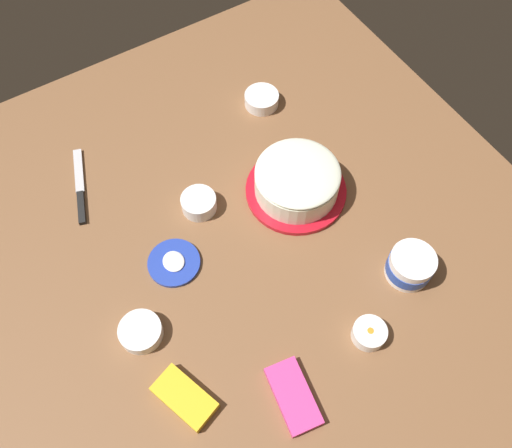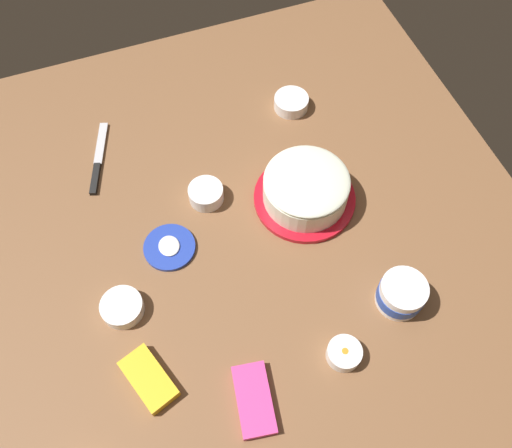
% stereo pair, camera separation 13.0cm
% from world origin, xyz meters
% --- Properties ---
extents(ground_plane, '(1.54, 1.54, 0.00)m').
position_xyz_m(ground_plane, '(0.00, 0.00, 0.00)').
color(ground_plane, brown).
extents(frosted_cake, '(0.26, 0.26, 0.10)m').
position_xyz_m(frosted_cake, '(-0.07, 0.23, 0.05)').
color(frosted_cake, red).
rests_on(frosted_cake, ground_plane).
extents(frosting_tub, '(0.11, 0.11, 0.08)m').
position_xyz_m(frosting_tub, '(0.26, 0.33, 0.04)').
color(frosting_tub, white).
rests_on(frosting_tub, ground_plane).
extents(frosting_tub_lid, '(0.13, 0.13, 0.02)m').
position_xyz_m(frosting_tub_lid, '(-0.05, -0.14, 0.01)').
color(frosting_tub_lid, '#233DAD').
rests_on(frosting_tub_lid, ground_plane).
extents(spreading_knife, '(0.23, 0.10, 0.01)m').
position_xyz_m(spreading_knife, '(-0.36, -0.25, 0.01)').
color(spreading_knife, silver).
rests_on(spreading_knife, ground_plane).
extents(sprinkle_bowl_blue, '(0.10, 0.10, 0.04)m').
position_xyz_m(sprinkle_bowl_blue, '(-0.37, 0.31, 0.02)').
color(sprinkle_bowl_blue, white).
rests_on(sprinkle_bowl_blue, ground_plane).
extents(sprinkle_bowl_pink, '(0.09, 0.09, 0.04)m').
position_xyz_m(sprinkle_bowl_pink, '(-0.16, -0.01, 0.02)').
color(sprinkle_bowl_pink, white).
rests_on(sprinkle_bowl_pink, ground_plane).
extents(sprinkle_bowl_orange, '(0.08, 0.08, 0.04)m').
position_xyz_m(sprinkle_bowl_orange, '(0.34, 0.15, 0.02)').
color(sprinkle_bowl_orange, white).
rests_on(sprinkle_bowl_orange, ground_plane).
extents(sprinkle_bowl_yellow, '(0.10, 0.10, 0.03)m').
position_xyz_m(sprinkle_bowl_yellow, '(0.07, -0.28, 0.02)').
color(sprinkle_bowl_yellow, white).
rests_on(sprinkle_bowl_yellow, ground_plane).
extents(candy_box_lower, '(0.16, 0.09, 0.02)m').
position_xyz_m(candy_box_lower, '(0.36, -0.07, 0.01)').
color(candy_box_lower, '#E53D8E').
rests_on(candy_box_lower, ground_plane).
extents(candy_box_upper, '(0.15, 0.11, 0.03)m').
position_xyz_m(candy_box_upper, '(0.24, -0.26, 0.01)').
color(candy_box_upper, yellow).
rests_on(candy_box_upper, ground_plane).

